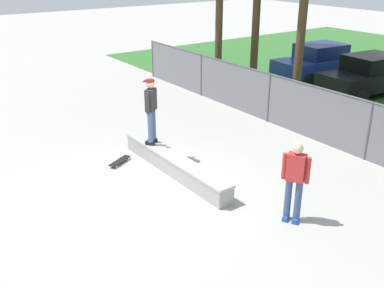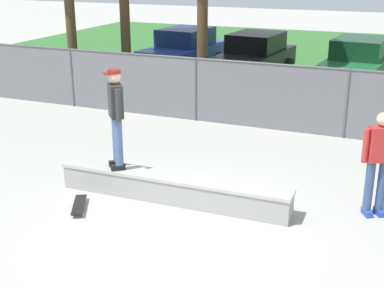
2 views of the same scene
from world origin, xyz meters
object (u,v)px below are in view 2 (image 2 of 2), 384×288
(concrete_ledge, at_px, (172,188))
(car_green, at_px, (358,63))
(skateboarder, at_px, (116,114))
(car_blue, at_px, (184,50))
(skateboard, at_px, (79,205))
(car_black, at_px, (255,56))
(bystander, at_px, (379,160))

(concrete_ledge, bearing_deg, car_green, 78.99)
(skateboarder, distance_m, car_blue, 11.42)
(skateboarder, height_order, car_blue, skateboarder)
(concrete_ledge, height_order, car_blue, car_blue)
(skateboard, relative_size, car_black, 0.18)
(concrete_ledge, bearing_deg, skateboarder, -178.94)
(skateboarder, bearing_deg, car_black, 92.38)
(skateboarder, relative_size, car_blue, 0.42)
(skateboarder, relative_size, car_green, 0.42)
(concrete_ledge, distance_m, car_blue, 11.75)
(car_blue, xyz_separation_m, car_black, (2.88, -0.29, 0.00))
(skateboarder, bearing_deg, skateboard, -109.16)
(car_blue, xyz_separation_m, bystander, (7.81, -10.05, 0.17))
(car_black, bearing_deg, skateboard, -89.35)
(car_green, bearing_deg, skateboarder, -106.49)
(car_blue, height_order, car_green, same)
(car_green, bearing_deg, skateboard, -106.69)
(skateboard, relative_size, bystander, 0.44)
(car_green, bearing_deg, car_blue, 177.82)
(concrete_ledge, bearing_deg, skateboard, -146.84)
(concrete_ledge, xyz_separation_m, car_blue, (-4.41, 10.88, 0.59))
(car_green, relative_size, bystander, 2.39)
(car_blue, bearing_deg, bystander, -52.14)
(car_green, xyz_separation_m, bystander, (1.33, -9.80, 0.17))
(skateboarder, distance_m, car_green, 11.13)
(concrete_ledge, relative_size, car_green, 1.00)
(skateboarder, xyz_separation_m, bystander, (4.49, 0.85, -0.52))
(skateboard, bearing_deg, car_black, 90.65)
(skateboard, xyz_separation_m, car_black, (-0.13, 11.51, 0.77))
(bystander, bearing_deg, skateboard, -160.02)
(skateboarder, distance_m, car_black, 10.65)
(skateboarder, xyz_separation_m, car_blue, (-3.32, 10.90, -0.69))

